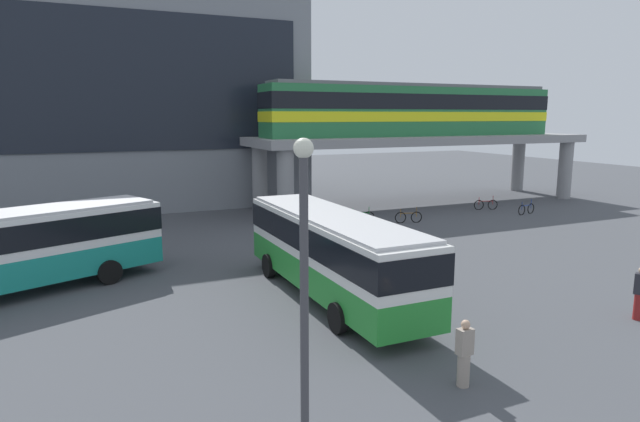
% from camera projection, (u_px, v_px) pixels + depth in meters
% --- Properties ---
extents(ground_plane, '(120.00, 120.00, 0.00)m').
position_uv_depth(ground_plane, '(270.00, 247.00, 28.19)').
color(ground_plane, '#47494F').
extents(station_building, '(29.40, 14.55, 16.33)m').
position_uv_depth(station_building, '(98.00, 97.00, 41.40)').
color(station_building, slate).
rests_on(station_building, ground_plane).
extents(elevated_platform, '(27.02, 6.85, 5.25)m').
position_uv_depth(elevated_platform, '(423.00, 145.00, 41.48)').
color(elevated_platform, gray).
rests_on(elevated_platform, ground_plane).
extents(train, '(23.80, 2.96, 3.84)m').
position_uv_depth(train, '(415.00, 110.00, 40.66)').
color(train, '#26723F').
rests_on(train, elevated_platform).
extents(bus_main, '(2.79, 11.04, 3.22)m').
position_uv_depth(bus_main, '(331.00, 247.00, 20.00)').
color(bus_main, '#268C33').
rests_on(bus_main, ground_plane).
extents(bus_secondary, '(11.19, 6.45, 3.22)m').
position_uv_depth(bus_secondary, '(13.00, 244.00, 20.37)').
color(bus_secondary, teal).
rests_on(bus_secondary, ground_plane).
extents(bicycle_blue, '(1.77, 0.38, 1.04)m').
position_uv_depth(bicycle_blue, '(526.00, 209.00, 37.59)').
color(bicycle_blue, black).
rests_on(bicycle_blue, ground_plane).
extents(bicycle_red, '(1.71, 0.64, 1.04)m').
position_uv_depth(bicycle_red, '(486.00, 205.00, 39.46)').
color(bicycle_red, black).
rests_on(bicycle_red, ground_plane).
extents(bicycle_brown, '(1.73, 0.57, 1.04)m').
position_uv_depth(bicycle_brown, '(409.00, 217.00, 34.61)').
color(bicycle_brown, black).
rests_on(bicycle_brown, ground_plane).
extents(bicycle_green, '(1.66, 0.79, 1.04)m').
position_uv_depth(bicycle_green, '(361.00, 217.00, 34.74)').
color(bicycle_green, black).
rests_on(bicycle_green, ground_plane).
extents(pedestrian_by_bike_rack, '(0.42, 0.48, 1.83)m').
position_uv_depth(pedestrian_by_bike_rack, '(640.00, 295.00, 18.06)').
color(pedestrian_by_bike_rack, maroon).
rests_on(pedestrian_by_bike_rack, ground_plane).
extents(pedestrian_waiting_near_stop, '(0.41, 0.32, 1.76)m').
position_uv_depth(pedestrian_waiting_near_stop, '(464.00, 355.00, 13.59)').
color(pedestrian_waiting_near_stop, gray).
rests_on(pedestrian_waiting_near_stop, ground_plane).
extents(lamp_post, '(0.36, 0.36, 6.40)m').
position_uv_depth(lamp_post, '(304.00, 285.00, 9.73)').
color(lamp_post, '#3F3F44').
rests_on(lamp_post, ground_plane).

